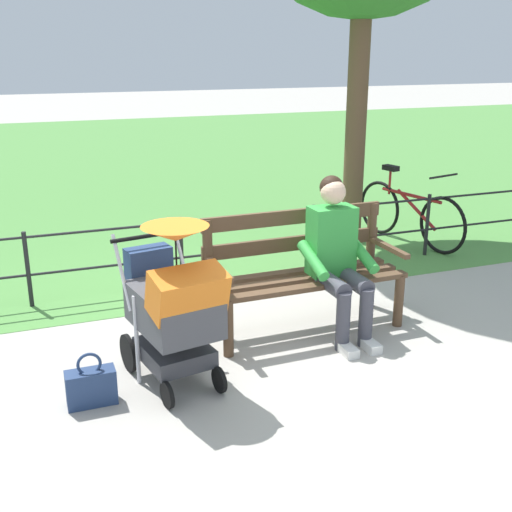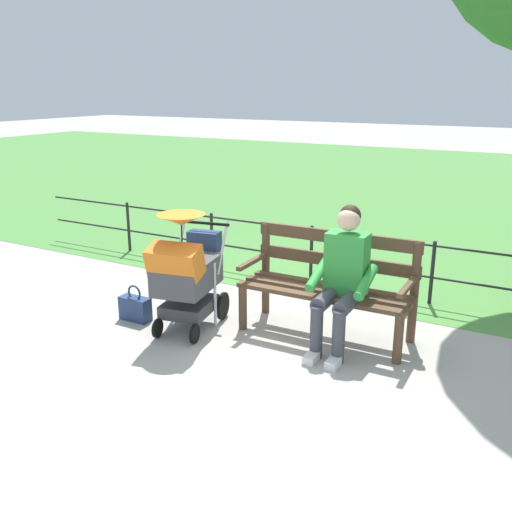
{
  "view_description": "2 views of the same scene",
  "coord_description": "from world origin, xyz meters",
  "px_view_note": "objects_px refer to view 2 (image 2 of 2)",
  "views": [
    {
      "loc": [
        1.37,
        4.34,
        2.23
      ],
      "look_at": [
        -0.21,
        0.15,
        0.75
      ],
      "focal_mm": 44.48,
      "sensor_mm": 36.0,
      "label": 1
    },
    {
      "loc": [
        -2.52,
        4.57,
        2.27
      ],
      "look_at": [
        -0.1,
        0.2,
        0.76
      ],
      "focal_mm": 39.69,
      "sensor_mm": 36.0,
      "label": 2
    }
  ],
  "objects_px": {
    "person_on_bench": "(342,275)",
    "handbag": "(135,308)",
    "park_bench": "(329,280)",
    "stroller": "(187,270)"
  },
  "relations": [
    {
      "from": "person_on_bench",
      "to": "handbag",
      "type": "distance_m",
      "value": 2.12
    },
    {
      "from": "person_on_bench",
      "to": "park_bench",
      "type": "bearing_deg",
      "value": -47.53
    },
    {
      "from": "person_on_bench",
      "to": "stroller",
      "type": "xyz_separation_m",
      "value": [
        1.41,
        0.35,
        -0.08
      ]
    },
    {
      "from": "person_on_bench",
      "to": "handbag",
      "type": "relative_size",
      "value": 3.45
    },
    {
      "from": "handbag",
      "to": "park_bench",
      "type": "bearing_deg",
      "value": -159.82
    },
    {
      "from": "stroller",
      "to": "handbag",
      "type": "xyz_separation_m",
      "value": [
        0.59,
        0.08,
        -0.47
      ]
    },
    {
      "from": "park_bench",
      "to": "handbag",
      "type": "distance_m",
      "value": 1.96
    },
    {
      "from": "park_bench",
      "to": "person_on_bench",
      "type": "relative_size",
      "value": 1.26
    },
    {
      "from": "person_on_bench",
      "to": "handbag",
      "type": "xyz_separation_m",
      "value": [
        2.0,
        0.44,
        -0.55
      ]
    },
    {
      "from": "park_bench",
      "to": "person_on_bench",
      "type": "xyz_separation_m",
      "value": [
        -0.2,
        0.22,
        0.15
      ]
    }
  ]
}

